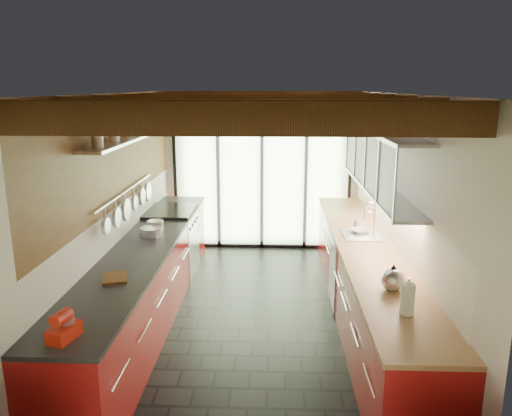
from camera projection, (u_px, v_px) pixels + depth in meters
name	position (u px, v px, depth m)	size (l,w,h in m)	color
ground	(255.00, 318.00, 5.91)	(5.50, 5.50, 0.00)	black
room_shell	(255.00, 181.00, 5.52)	(5.50, 5.50, 5.50)	silver
ceiling_beams	(256.00, 106.00, 5.70)	(3.14, 5.06, 4.90)	#593316
glass_door	(262.00, 150.00, 8.13)	(2.95, 0.10, 2.90)	#C6EAAD
left_counter	(147.00, 280.00, 5.85)	(0.68, 5.00, 0.92)	#A51617
range_stove	(172.00, 242.00, 7.26)	(0.66, 0.90, 0.97)	silver
right_counter	(365.00, 284.00, 5.76)	(0.68, 5.00, 0.92)	#A51617
sink_assembly	(363.00, 232.00, 6.02)	(0.45, 0.52, 0.43)	silver
upper_cabinets_right	(381.00, 160.00, 5.71)	(0.34, 3.00, 3.00)	silver
left_wall_fixtures	(130.00, 164.00, 5.79)	(0.28, 2.60, 0.96)	silver
stand_mixer	(64.00, 327.00, 3.54)	(0.20, 0.27, 0.22)	red
pot_large	(155.00, 226.00, 6.23)	(0.20, 0.20, 0.13)	silver
pot_small	(151.00, 232.00, 6.01)	(0.27, 0.27, 0.10)	silver
cutting_board	(115.00, 278.00, 4.67)	(0.22, 0.30, 0.03)	brown
kettle	(393.00, 278.00, 4.40)	(0.26, 0.28, 0.25)	silver
paper_towel	(407.00, 300.00, 3.91)	(0.13, 0.13, 0.30)	white
soap_bottle	(358.00, 223.00, 6.27)	(0.08, 0.08, 0.17)	silver
bowl	(360.00, 231.00, 6.12)	(0.23, 0.23, 0.06)	silver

